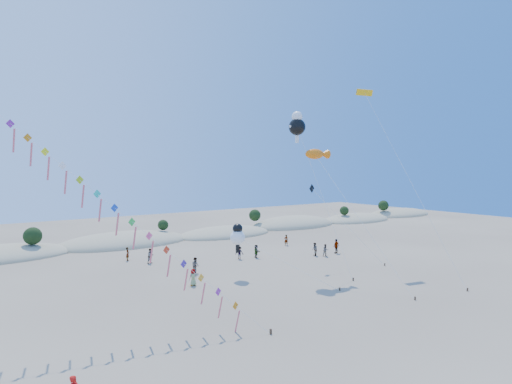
% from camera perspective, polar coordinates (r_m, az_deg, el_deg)
% --- Properties ---
extents(ground, '(160.00, 160.00, 0.00)m').
position_cam_1_polar(ground, '(27.25, 15.85, -20.62)').
color(ground, '#786753').
rests_on(ground, ground).
extents(dune_ridge, '(145.30, 11.49, 5.57)m').
position_cam_1_polar(dune_ridge, '(65.04, -16.22, -6.46)').
color(dune_ridge, gray).
rests_on(dune_ridge, ground).
extents(kite_train, '(25.13, 18.86, 25.50)m').
position_cam_1_polar(kite_train, '(32.19, -28.81, 6.76)').
color(kite_train, '#3F2D1E').
rests_on(kite_train, ground).
extents(fish_kite, '(3.06, 12.50, 12.92)m').
position_cam_1_polar(fish_kite, '(45.03, 8.16, 4.99)').
color(fish_kite, '#3F2D1E').
rests_on(fish_kite, ground).
extents(cartoon_kite_low, '(5.72, 9.99, 5.42)m').
position_cam_1_polar(cartoon_kite_low, '(42.78, -2.45, -5.83)').
color(cartoon_kite_low, '#3F2D1E').
rests_on(cartoon_kite_low, ground).
extents(cartoon_kite_high, '(2.65, 7.56, 16.91)m').
position_cam_1_polar(cartoon_kite_high, '(45.83, 5.50, 8.89)').
color(cartoon_kite_high, '#3F2D1E').
rests_on(cartoon_kite_high, ground).
extents(parafoil_kite, '(3.86, 14.94, 20.16)m').
position_cam_1_polar(parafoil_kite, '(52.69, 14.49, 12.27)').
color(parafoil_kite, '#3F2D1E').
rests_on(parafoil_kite, ground).
extents(dark_kite, '(6.97, 5.22, 9.16)m').
position_cam_1_polar(dark_kite, '(48.37, 9.91, -2.14)').
color(dark_kite, '#3F2D1E').
rests_on(dark_kite, ground).
extents(beachgoers, '(24.12, 14.69, 1.84)m').
position_cam_1_polar(beachgoers, '(50.81, -0.85, -8.24)').
color(beachgoers, slate).
rests_on(beachgoers, ground).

